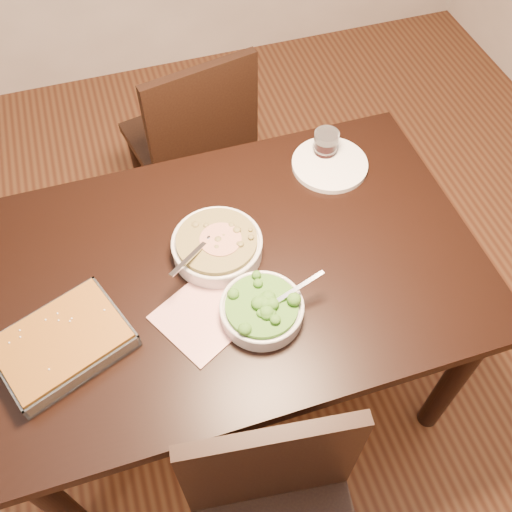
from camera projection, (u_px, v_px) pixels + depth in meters
ground at (237, 376)px, 2.19m from camera, size 4.00×4.00×0.00m
table at (231, 284)px, 1.66m from camera, size 1.40×0.90×0.75m
magazine_a at (213, 308)px, 1.50m from camera, size 0.35×0.32×0.01m
coaster at (324, 155)px, 1.83m from camera, size 0.12×0.12×0.00m
stew_bowl at (217, 246)px, 1.58m from camera, size 0.25×0.25×0.10m
broccoli_bowl at (262, 309)px, 1.47m from camera, size 0.25×0.22×0.09m
baking_dish at (63, 344)px, 1.41m from camera, size 0.37×0.33×0.06m
wine_tumbler at (326, 144)px, 1.80m from camera, size 0.08×0.08×0.09m
dinner_plate at (330, 164)px, 1.80m from camera, size 0.24×0.24×0.02m
chair_far at (194, 140)px, 2.23m from camera, size 0.50×0.50×0.91m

